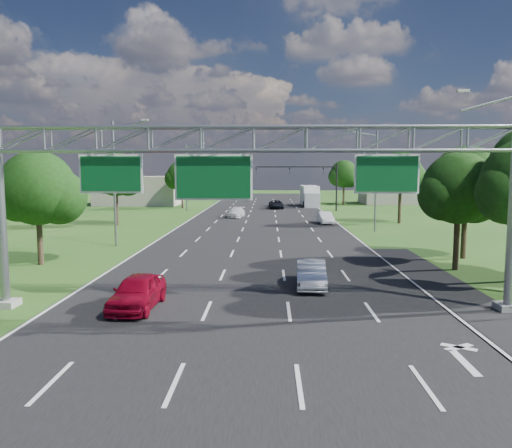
{
  "coord_description": "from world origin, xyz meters",
  "views": [
    {
      "loc": [
        0.92,
        -9.77,
        6.18
      ],
      "look_at": [
        0.28,
        14.7,
        3.51
      ],
      "focal_mm": 35.0,
      "sensor_mm": 36.0,
      "label": 1
    }
  ],
  "objects_px": {
    "traffic_signal": "(313,176)",
    "box_truck": "(310,196)",
    "silver_sedan": "(311,274)",
    "sign_gantry": "(256,153)",
    "red_coupe": "(137,292)"
  },
  "relations": [
    {
      "from": "red_coupe",
      "to": "box_truck",
      "type": "relative_size",
      "value": 0.49
    },
    {
      "from": "traffic_signal",
      "to": "red_coupe",
      "type": "height_order",
      "value": "traffic_signal"
    },
    {
      "from": "sign_gantry",
      "to": "traffic_signal",
      "type": "relative_size",
      "value": 1.92
    },
    {
      "from": "red_coupe",
      "to": "box_truck",
      "type": "xyz_separation_m",
      "value": [
        12.81,
        63.3,
        0.88
      ]
    },
    {
      "from": "traffic_signal",
      "to": "box_truck",
      "type": "height_order",
      "value": "traffic_signal"
    },
    {
      "from": "sign_gantry",
      "to": "silver_sedan",
      "type": "distance_m",
      "value": 7.96
    },
    {
      "from": "traffic_signal",
      "to": "red_coupe",
      "type": "relative_size",
      "value": 2.71
    },
    {
      "from": "sign_gantry",
      "to": "box_truck",
      "type": "height_order",
      "value": "sign_gantry"
    },
    {
      "from": "silver_sedan",
      "to": "box_truck",
      "type": "height_order",
      "value": "box_truck"
    },
    {
      "from": "red_coupe",
      "to": "traffic_signal",
      "type": "bearing_deg",
      "value": 79.21
    },
    {
      "from": "traffic_signal",
      "to": "red_coupe",
      "type": "distance_m",
      "value": 54.77
    },
    {
      "from": "silver_sedan",
      "to": "sign_gantry",
      "type": "bearing_deg",
      "value": -121.44
    },
    {
      "from": "traffic_signal",
      "to": "silver_sedan",
      "type": "relative_size",
      "value": 2.85
    },
    {
      "from": "sign_gantry",
      "to": "silver_sedan",
      "type": "bearing_deg",
      "value": 55.82
    },
    {
      "from": "traffic_signal",
      "to": "box_truck",
      "type": "xyz_separation_m",
      "value": [
        0.39,
        10.14,
        -3.52
      ]
    }
  ]
}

